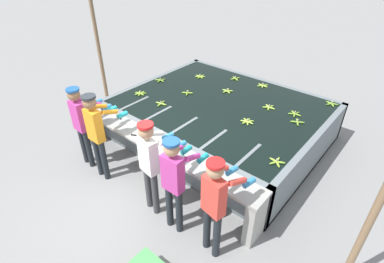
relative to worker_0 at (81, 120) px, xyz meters
The scene contains 26 objects.
ground_plane 1.81m from the worker_0, 12.28° to the left, with size 80.00×80.00×0.00m, color gray.
wash_tank 2.95m from the worker_0, 59.87° to the left, with size 4.32×3.50×0.88m.
work_ledge 1.60m from the worker_0, 20.44° to the left, with size 4.32×0.45×0.88m.
worker_0 is the anchor object (origin of this frame).
worker_1 0.55m from the worker_0, ahead, with size 0.41×0.72×1.74m.
worker_2 1.90m from the worker_0, ahead, with size 0.47×0.74×1.72m.
worker_3 2.44m from the worker_0, ahead, with size 0.42×0.72×1.69m.
worker_4 3.15m from the worker_0, ahead, with size 0.48×0.74×1.69m.
banana_bunch_floating_0 3.31m from the worker_0, 67.99° to the left, with size 0.27×0.28×0.08m.
banana_bunch_floating_1 1.69m from the worker_0, 72.88° to the left, with size 0.28×0.28×0.08m.
banana_bunch_floating_2 4.24m from the worker_0, 66.02° to the left, with size 0.28×0.27×0.08m.
banana_bunch_floating_3 3.34m from the worker_0, 86.47° to the left, with size 0.28×0.28×0.08m.
banana_bunch_floating_4 4.16m from the worker_0, 42.19° to the left, with size 0.26×0.26×0.08m.
banana_bunch_floating_5 1.68m from the worker_0, 97.82° to the left, with size 0.28×0.28×0.08m.
banana_bunch_floating_6 2.46m from the worker_0, 76.17° to the left, with size 0.26×0.26×0.08m.
banana_bunch_floating_7 4.23m from the worker_0, 46.52° to the left, with size 0.27×0.28×0.08m.
banana_bunch_floating_8 3.63m from the worker_0, 22.76° to the left, with size 0.27×0.27×0.08m.
banana_bunch_floating_9 2.53m from the worker_0, 99.35° to the left, with size 0.27×0.28×0.08m.
banana_bunch_floating_10 3.19m from the worker_0, 43.17° to the left, with size 0.28×0.28×0.08m.
banana_bunch_floating_11 5.20m from the worker_0, 50.21° to the left, with size 0.28×0.27×0.08m.
banana_bunch_floating_12 3.93m from the worker_0, 75.55° to the left, with size 0.26×0.26×0.08m.
banana_bunch_floating_13 3.81m from the worker_0, 51.50° to the left, with size 0.27×0.28×0.08m.
knife_0 0.73m from the worker_0, 59.64° to the left, with size 0.28×0.25×0.02m.
knife_1 1.15m from the worker_0, 23.82° to the left, with size 0.33×0.18×0.02m.
support_post_left 2.40m from the worker_0, 134.42° to the left, with size 0.09×0.09×3.20m.
support_post_right 4.90m from the worker_0, ahead, with size 0.09×0.09×3.20m.
Camera 1 is at (3.28, -2.67, 3.95)m, focal length 28.00 mm.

